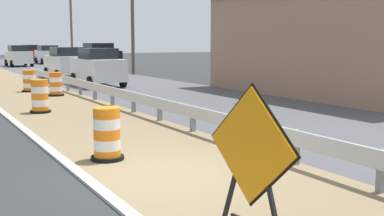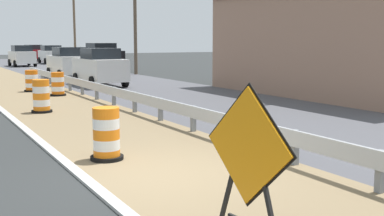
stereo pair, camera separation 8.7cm
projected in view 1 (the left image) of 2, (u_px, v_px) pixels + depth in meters
name	position (u px, v px, depth m)	size (l,w,h in m)	color
ground_plane	(162.00, 175.00, 8.75)	(160.00, 160.00, 0.00)	#2B2D2D
median_dirt_strip	(200.00, 169.00, 9.14)	(3.99, 120.00, 0.01)	#7F6B4C
curb_near_edge	(93.00, 186.00, 8.11)	(0.20, 120.00, 0.11)	#ADADA8
guardrail_median	(332.00, 149.00, 8.55)	(0.18, 52.53, 0.71)	#ADB2B7
warning_sign_diamond	(251.00, 152.00, 6.03)	(0.23, 1.57, 1.93)	black
traffic_barrel_nearest	(107.00, 136.00, 9.84)	(0.68, 0.68, 1.08)	orange
traffic_barrel_close	(40.00, 98.00, 16.29)	(0.69, 0.69, 1.12)	orange
traffic_barrel_mid	(56.00, 85.00, 21.25)	(0.69, 0.69, 1.04)	orange
traffic_barrel_far	(29.00, 82.00, 22.97)	(0.73, 0.73, 1.03)	orange
car_lead_near_lane	(19.00, 56.00, 45.43)	(2.07, 4.14, 1.98)	silver
car_trailing_near_lane	(30.00, 53.00, 57.71)	(2.12, 4.60, 1.91)	maroon
car_lead_far_lane	(98.00, 67.00, 25.89)	(1.99, 4.35, 2.02)	silver
car_mid_far_lane	(99.00, 58.00, 36.66)	(2.27, 4.41, 2.23)	black
car_trailing_far_lane	(66.00, 63.00, 31.22)	(2.18, 4.43, 2.00)	silver
car_distant_a	(48.00, 54.00, 50.99)	(2.19, 4.55, 1.92)	silver
roadside_shop_near	(354.00, 40.00, 22.30)	(8.55, 12.39, 4.86)	#93705B
utility_pole_mid	(132.00, 13.00, 34.19)	(0.24, 1.80, 8.42)	brown
utility_pole_far	(71.00, 16.00, 49.79)	(0.24, 1.80, 9.45)	brown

